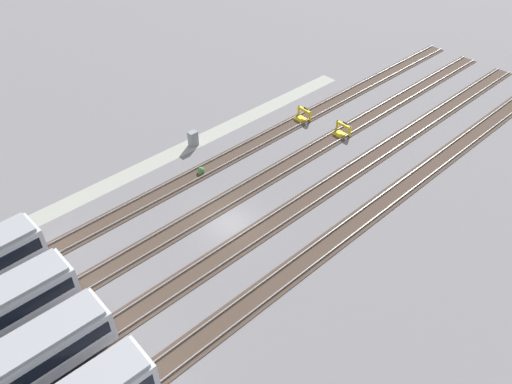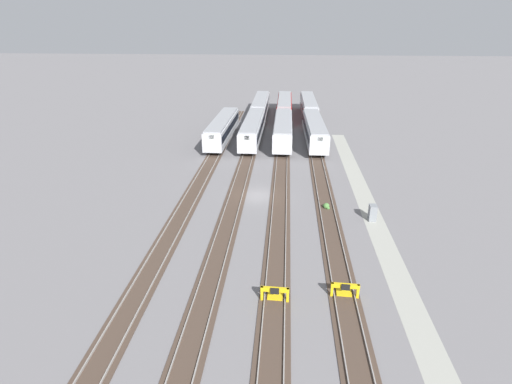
{
  "view_description": "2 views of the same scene",
  "coord_description": "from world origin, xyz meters",
  "px_view_note": "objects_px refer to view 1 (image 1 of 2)",
  "views": [
    {
      "loc": [
        19.62,
        24.33,
        29.51
      ],
      "look_at": [
        -3.07,
        0.0,
        1.8
      ],
      "focal_mm": 35.0,
      "sensor_mm": 36.0,
      "label": 1
    },
    {
      "loc": [
        -40.93,
        -2.89,
        18.17
      ],
      "look_at": [
        -3.07,
        0.0,
        1.8
      ],
      "focal_mm": 28.0,
      "sensor_mm": 36.0,
      "label": 2
    }
  ],
  "objects_px": {
    "bumper_stop_nearest_track": "(303,115)",
    "weed_clump": "(201,171)",
    "bumper_stop_near_inner_track": "(342,130)",
    "electrical_cabinet": "(193,139)"
  },
  "relations": [
    {
      "from": "weed_clump",
      "to": "bumper_stop_near_inner_track",
      "type": "bearing_deg",
      "value": 162.27
    },
    {
      "from": "electrical_cabinet",
      "to": "weed_clump",
      "type": "distance_m",
      "value": 4.92
    },
    {
      "from": "bumper_stop_near_inner_track",
      "to": "weed_clump",
      "type": "distance_m",
      "value": 16.06
    },
    {
      "from": "bumper_stop_near_inner_track",
      "to": "weed_clump",
      "type": "relative_size",
      "value": 2.18
    },
    {
      "from": "bumper_stop_nearest_track",
      "to": "electrical_cabinet",
      "type": "bearing_deg",
      "value": -19.21
    },
    {
      "from": "electrical_cabinet",
      "to": "weed_clump",
      "type": "height_order",
      "value": "electrical_cabinet"
    },
    {
      "from": "bumper_stop_near_inner_track",
      "to": "electrical_cabinet",
      "type": "height_order",
      "value": "electrical_cabinet"
    },
    {
      "from": "bumper_stop_nearest_track",
      "to": "weed_clump",
      "type": "xyz_separation_m",
      "value": [
        14.49,
        0.05,
        -0.27
      ]
    },
    {
      "from": "bumper_stop_nearest_track",
      "to": "weed_clump",
      "type": "distance_m",
      "value": 14.49
    },
    {
      "from": "electrical_cabinet",
      "to": "weed_clump",
      "type": "relative_size",
      "value": 1.74
    }
  ]
}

